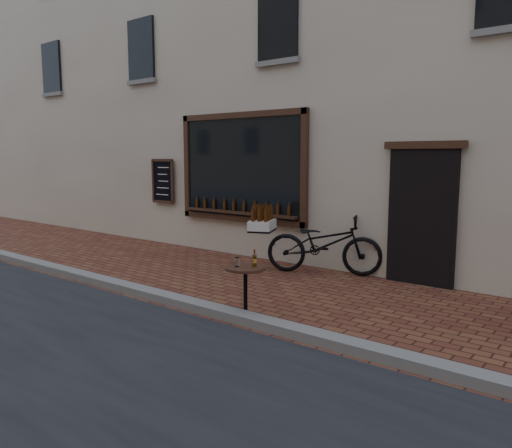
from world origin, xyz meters
The scene contains 5 objects.
ground centered at (0.00, 0.00, 0.00)m, with size 90.00×90.00×0.00m, color #57271C.
kerb centered at (0.00, 0.20, 0.06)m, with size 90.00×0.25×0.12m, color slate.
shop_building centered at (0.00, 6.50, 5.00)m, with size 28.00×6.20×10.00m.
cargo_bicycle centered at (0.25, 3.11, 0.55)m, with size 2.42×1.53×1.15m.
bistro_table centered at (0.78, 0.35, 0.49)m, with size 0.53×0.53×0.91m.
Camera 1 is at (4.75, -4.46, 2.09)m, focal length 35.00 mm.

